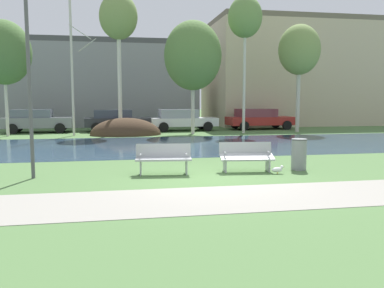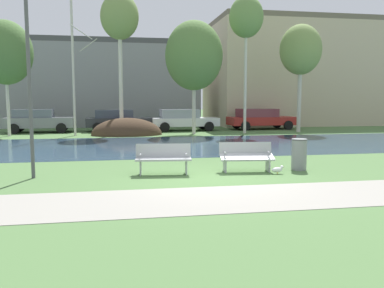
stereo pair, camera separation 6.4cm
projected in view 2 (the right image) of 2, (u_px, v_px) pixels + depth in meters
ground_plane at (169, 141)px, 20.80m from camera, size 120.00×120.00×0.00m
paved_path_strip at (235, 198)px, 8.95m from camera, size 60.00×2.38×0.01m
river_band at (173, 145)px, 19.03m from camera, size 80.00×8.44×0.01m
soil_mound at (127, 135)px, 24.45m from camera, size 4.23×2.66×2.06m
bench_left at (163, 158)px, 11.73m from camera, size 1.65×0.72×0.87m
bench_right at (246, 156)px, 12.17m from camera, size 1.65×0.72×0.87m
trash_bin at (299, 154)px, 12.45m from camera, size 0.49×0.49×0.96m
seagull at (278, 169)px, 11.81m from camera, size 0.40×0.15×0.25m
streetlamp at (27, 36)px, 10.78m from camera, size 0.32×0.32×5.82m
birch_far_left at (5, 53)px, 23.17m from camera, size 3.05×3.05×6.63m
birch_left at (74, 62)px, 23.53m from camera, size 1.49×2.55×8.42m
birch_center_left at (120, 18)px, 24.72m from camera, size 2.32×2.32×9.17m
birch_center at (194, 56)px, 24.72m from camera, size 3.51×3.51×6.88m
birch_center_right at (246, 18)px, 24.84m from camera, size 2.10×2.10×9.16m
birch_right at (301, 50)px, 26.08m from camera, size 2.67×2.67×6.91m
parked_van_nearest_grey at (38, 120)px, 26.17m from camera, size 4.31×2.22×1.49m
parked_sedan_second_dark at (118, 120)px, 27.16m from camera, size 4.42×2.22×1.43m
parked_hatch_third_white at (183, 119)px, 27.63m from camera, size 4.61×2.16×1.45m
parked_wagon_fourth_red at (260, 118)px, 28.85m from camera, size 4.86×2.26×1.46m
building_grey_warehouse at (91, 84)px, 33.09m from camera, size 16.99×6.39×6.71m
building_beige_block at (312, 74)px, 35.50m from camera, size 17.64×8.80×8.62m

